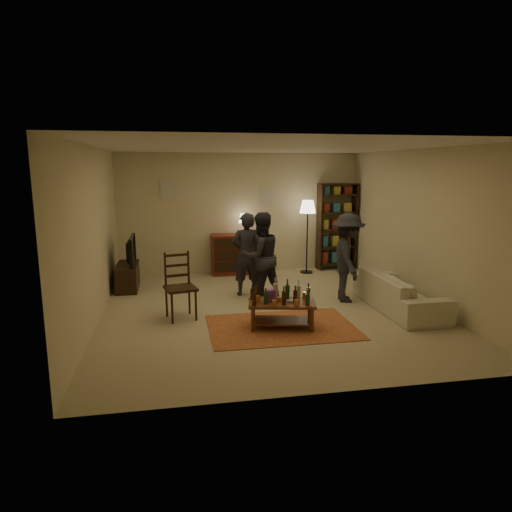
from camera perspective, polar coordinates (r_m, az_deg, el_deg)
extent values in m
plane|color=#C6B793|center=(7.84, 1.43, -6.65)|extent=(6.00, 6.00, 0.00)
plane|color=beige|center=(10.47, -1.97, 5.40)|extent=(5.50, 0.00, 5.50)
plane|color=beige|center=(7.47, -19.64, 2.44)|extent=(0.00, 6.00, 6.00)
plane|color=beige|center=(8.55, 19.85, 3.45)|extent=(0.00, 6.00, 6.00)
plane|color=beige|center=(4.70, 9.14, -1.86)|extent=(5.50, 0.00, 5.50)
plane|color=white|center=(7.47, 1.53, 13.47)|extent=(6.00, 6.00, 0.00)
cube|color=beige|center=(10.29, -10.90, 8.18)|extent=(0.35, 0.03, 0.45)
cube|color=beige|center=(10.53, 1.29, 7.34)|extent=(0.30, 0.03, 0.40)
cube|color=maroon|center=(7.00, 3.23, -8.85)|extent=(2.20, 1.50, 0.01)
cube|color=brown|center=(6.88, 3.27, -5.88)|extent=(1.08, 0.73, 0.04)
cube|color=brown|center=(6.96, 3.24, -8.06)|extent=(0.96, 0.61, 0.02)
cylinder|color=brown|center=(6.74, -0.42, -8.04)|extent=(0.05, 0.05, 0.36)
cylinder|color=brown|center=(6.77, 7.03, -8.03)|extent=(0.05, 0.05, 0.36)
cylinder|color=brown|center=(7.13, -0.33, -6.93)|extent=(0.05, 0.05, 0.36)
cylinder|color=brown|center=(7.17, 6.69, -6.93)|extent=(0.05, 0.05, 0.36)
cylinder|color=#BA632B|center=(6.82, 0.20, -5.39)|extent=(0.07, 0.07, 0.10)
cylinder|color=#BA632B|center=(6.65, 2.28, -5.89)|extent=(0.07, 0.07, 0.09)
cylinder|color=#BA632B|center=(7.05, 3.74, -4.83)|extent=(0.07, 0.07, 0.11)
cylinder|color=#BA632B|center=(6.68, 5.10, -5.84)|extent=(0.07, 0.07, 0.09)
cylinder|color=#BA632B|center=(7.05, 6.10, -4.91)|extent=(0.07, 0.07, 0.10)
cylinder|color=#BA632B|center=(6.84, 2.89, -5.45)|extent=(0.06, 0.06, 0.08)
cube|color=#6D389C|center=(6.86, 1.76, -4.95)|extent=(0.15, 0.10, 0.18)
cylinder|color=gray|center=(6.85, 4.28, -5.67)|extent=(0.12, 0.12, 0.03)
cube|color=black|center=(7.33, -9.42, -4.00)|extent=(0.56, 0.56, 0.04)
cylinder|color=black|center=(7.18, -10.44, -6.48)|extent=(0.04, 0.04, 0.49)
cylinder|color=black|center=(7.27, -7.52, -6.17)|extent=(0.04, 0.04, 0.49)
cylinder|color=black|center=(7.53, -11.12, -5.67)|extent=(0.04, 0.04, 0.49)
cylinder|color=black|center=(7.62, -8.33, -5.38)|extent=(0.04, 0.04, 0.49)
cube|color=black|center=(7.43, -9.86, -1.41)|extent=(0.38, 0.12, 0.56)
cube|color=black|center=(9.39, -15.74, -2.49)|extent=(0.40, 1.00, 0.50)
imported|color=black|center=(9.29, -15.78, 0.68)|extent=(0.13, 0.97, 0.56)
cube|color=maroon|center=(10.30, -2.80, 0.23)|extent=(1.00, 0.48, 0.90)
cube|color=black|center=(10.10, -2.59, -1.31)|extent=(0.92, 0.02, 0.22)
cube|color=black|center=(10.05, -2.61, 0.14)|extent=(0.92, 0.02, 0.22)
cube|color=black|center=(10.01, -2.62, 1.60)|extent=(0.92, 0.02, 0.22)
cylinder|color=black|center=(10.26, -1.44, 2.86)|extent=(0.12, 0.12, 0.04)
cylinder|color=black|center=(10.24, -1.44, 3.58)|extent=(0.02, 0.02, 0.22)
cone|color=#FFE5B2|center=(10.22, -1.45, 4.75)|extent=(0.26, 0.26, 0.20)
cube|color=black|center=(10.73, 7.90, 3.55)|extent=(0.04, 0.34, 2.00)
cube|color=black|center=(11.03, 12.15, 3.61)|extent=(0.04, 0.34, 2.00)
cube|color=black|center=(11.01, 9.91, -0.80)|extent=(0.90, 0.34, 0.03)
cube|color=black|center=(10.94, 9.98, 1.25)|extent=(0.90, 0.34, 0.03)
cube|color=black|center=(10.88, 10.05, 3.32)|extent=(0.90, 0.34, 0.03)
cube|color=black|center=(10.83, 10.12, 5.42)|extent=(0.90, 0.34, 0.03)
cube|color=black|center=(10.80, 10.19, 7.53)|extent=(0.90, 0.34, 0.03)
cube|color=black|center=(10.79, 10.24, 8.86)|extent=(0.90, 0.34, 0.03)
cube|color=maroon|center=(10.88, 8.45, -0.12)|extent=(0.12, 0.22, 0.26)
cube|color=#295D7C|center=(10.97, 9.69, -0.07)|extent=(0.15, 0.22, 0.26)
cube|color=#AA9738|center=(11.06, 11.00, -0.02)|extent=(0.18, 0.22, 0.26)
cube|color=#295D7C|center=(10.81, 8.51, 1.91)|extent=(0.12, 0.22, 0.24)
cube|color=#AA9738|center=(10.90, 9.75, 1.94)|extent=(0.15, 0.22, 0.24)
cube|color=maroon|center=(10.99, 11.08, 1.97)|extent=(0.18, 0.22, 0.24)
cube|color=#AA9738|center=(10.76, 8.57, 3.96)|extent=(0.12, 0.22, 0.22)
cube|color=maroon|center=(10.84, 9.82, 3.97)|extent=(0.15, 0.22, 0.22)
cube|color=#295D7C|center=(10.94, 11.15, 3.99)|extent=(0.18, 0.22, 0.22)
cube|color=maroon|center=(10.72, 8.63, 6.03)|extent=(0.12, 0.22, 0.20)
cube|color=#295D7C|center=(10.80, 9.89, 6.03)|extent=(0.15, 0.22, 0.20)
cube|color=#AA9738|center=(10.90, 11.23, 6.02)|extent=(0.18, 0.22, 0.20)
cube|color=#295D7C|center=(10.69, 8.69, 8.11)|extent=(0.12, 0.22, 0.18)
cube|color=#AA9738|center=(10.78, 9.96, 8.09)|extent=(0.15, 0.22, 0.18)
cube|color=maroon|center=(10.87, 11.31, 8.07)|extent=(0.18, 0.22, 0.18)
cylinder|color=black|center=(10.54, 6.32, -1.99)|extent=(0.28, 0.28, 0.03)
cylinder|color=black|center=(10.40, 6.40, 1.86)|extent=(0.03, 0.03, 1.47)
cone|color=#FFE5B2|center=(10.30, 6.49, 6.16)|extent=(0.36, 0.36, 0.28)
imported|color=beige|center=(8.14, 17.43, -4.29)|extent=(0.81, 2.08, 0.61)
imported|color=#27262E|center=(8.54, -1.22, 0.23)|extent=(0.58, 0.39, 1.56)
imported|color=#24242C|center=(8.19, 0.57, -0.10)|extent=(0.93, 0.83, 1.60)
imported|color=#25262C|center=(8.29, 11.37, -0.20)|extent=(0.77, 1.12, 1.59)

